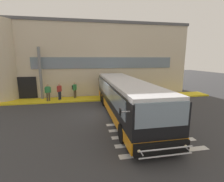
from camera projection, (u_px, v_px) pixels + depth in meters
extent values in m
cube|color=#353538|center=(104.00, 113.00, 13.02)|extent=(80.00, 90.00, 0.02)
cube|color=silver|center=(165.00, 152.00, 7.59)|extent=(4.40, 0.36, 0.01)
cube|color=silver|center=(157.00, 142.00, 8.46)|extent=(4.40, 0.36, 0.01)
cube|color=silver|center=(150.00, 135.00, 9.33)|extent=(4.40, 0.36, 0.01)
cube|color=silver|center=(144.00, 128.00, 10.20)|extent=(4.40, 0.36, 0.01)
cube|color=silver|center=(139.00, 123.00, 11.06)|extent=(4.40, 0.36, 0.01)
cube|color=beige|center=(93.00, 60.00, 23.82)|extent=(21.54, 12.00, 8.00)
cube|color=#56565B|center=(92.00, 30.00, 23.02)|extent=(21.74, 12.20, 0.30)
cube|color=black|center=(28.00, 88.00, 17.21)|extent=(1.80, 0.16, 2.40)
cube|color=slate|center=(105.00, 63.00, 18.21)|extent=(15.54, 0.10, 1.20)
cube|color=yellow|center=(98.00, 98.00, 17.63)|extent=(25.54, 2.00, 0.15)
cylinder|color=slate|center=(40.00, 73.00, 16.64)|extent=(0.28, 0.28, 5.26)
cube|color=black|center=(124.00, 97.00, 12.41)|extent=(2.56, 11.83, 2.15)
cube|color=orange|center=(124.00, 107.00, 12.56)|extent=(2.60, 11.87, 0.55)
cube|color=silver|center=(125.00, 81.00, 12.18)|extent=(2.46, 11.63, 0.20)
cube|color=gray|center=(162.00, 115.00, 6.64)|extent=(2.35, 0.12, 1.05)
cube|color=gray|center=(140.00, 89.00, 12.84)|extent=(0.05, 10.63, 0.95)
cube|color=gray|center=(107.00, 90.00, 12.36)|extent=(0.05, 10.63, 0.95)
cube|color=black|center=(163.00, 106.00, 6.57)|extent=(2.15, 0.10, 0.28)
cube|color=black|center=(162.00, 148.00, 6.78)|extent=(2.45, 0.20, 0.52)
sphere|color=beige|center=(185.00, 145.00, 6.92)|extent=(0.18, 0.18, 0.18)
sphere|color=beige|center=(138.00, 150.00, 6.55)|extent=(0.18, 0.18, 0.18)
cylinder|color=#B7B7BF|center=(125.00, 112.00, 6.53)|extent=(0.40, 0.05, 0.05)
cube|color=black|center=(120.00, 112.00, 6.49)|extent=(0.04, 0.20, 0.28)
cylinder|color=black|center=(165.00, 130.00, 8.83)|extent=(0.30, 1.00, 1.00)
cylinder|color=black|center=(123.00, 133.00, 8.40)|extent=(0.30, 1.00, 1.00)
cylinder|color=black|center=(129.00, 99.00, 15.42)|extent=(0.30, 1.00, 1.00)
cylinder|color=black|center=(104.00, 100.00, 14.99)|extent=(0.30, 1.00, 1.00)
cylinder|color=black|center=(125.00, 96.00, 16.67)|extent=(0.30, 1.00, 1.00)
cylinder|color=black|center=(102.00, 97.00, 16.24)|extent=(0.30, 1.00, 1.00)
cylinder|color=#B7B7BF|center=(166.00, 156.00, 6.45)|extent=(2.25, 0.06, 0.06)
cylinder|color=#B7B7BF|center=(166.00, 149.00, 6.39)|extent=(2.25, 0.06, 0.06)
cylinder|color=#B7B7BF|center=(186.00, 147.00, 6.79)|extent=(0.05, 0.50, 0.05)
cylinder|color=#B7B7BF|center=(141.00, 152.00, 6.43)|extent=(0.05, 0.50, 0.05)
cylinder|color=#4C4233|center=(49.00, 97.00, 16.20)|extent=(0.15, 0.15, 0.85)
cylinder|color=#4C4233|center=(47.00, 97.00, 16.09)|extent=(0.15, 0.15, 0.85)
cube|color=#338C4C|center=(48.00, 90.00, 16.01)|extent=(0.44, 0.35, 0.58)
sphere|color=tan|center=(47.00, 85.00, 15.93)|extent=(0.23, 0.23, 0.23)
cylinder|color=#338C4C|center=(50.00, 90.00, 16.15)|extent=(0.09, 0.09, 0.55)
cylinder|color=#338C4C|center=(45.00, 90.00, 15.88)|extent=(0.09, 0.09, 0.55)
cylinder|color=#1E2338|center=(60.00, 95.00, 16.76)|extent=(0.15, 0.15, 0.85)
cylinder|color=#1E2338|center=(59.00, 96.00, 16.59)|extent=(0.15, 0.15, 0.85)
cube|color=#B23333|center=(59.00, 89.00, 16.53)|extent=(0.42, 0.43, 0.58)
sphere|color=tan|center=(59.00, 84.00, 16.45)|extent=(0.23, 0.23, 0.23)
cylinder|color=#B23333|center=(61.00, 89.00, 16.75)|extent=(0.09, 0.09, 0.55)
cylinder|color=#B23333|center=(57.00, 89.00, 16.33)|extent=(0.09, 0.09, 0.55)
cylinder|color=#4C4233|center=(76.00, 94.00, 17.56)|extent=(0.15, 0.15, 0.85)
cylinder|color=#4C4233|center=(74.00, 94.00, 17.38)|extent=(0.15, 0.15, 0.85)
cube|color=#338C4C|center=(75.00, 87.00, 17.33)|extent=(0.39, 0.44, 0.58)
sphere|color=tan|center=(75.00, 83.00, 17.25)|extent=(0.23, 0.23, 0.23)
cylinder|color=#338C4C|center=(76.00, 87.00, 17.57)|extent=(0.09, 0.09, 0.55)
cylinder|color=#338C4C|center=(73.00, 88.00, 17.12)|extent=(0.09, 0.09, 0.55)
cube|color=black|center=(73.00, 87.00, 17.40)|extent=(0.32, 0.35, 0.44)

